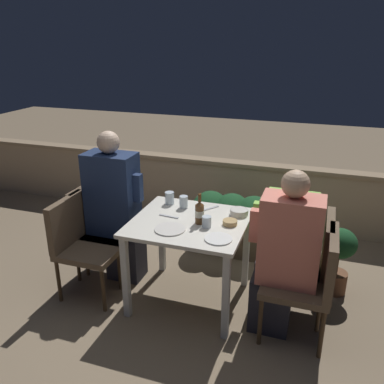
{
  "coord_description": "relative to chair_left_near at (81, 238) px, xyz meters",
  "views": [
    {
      "loc": [
        0.94,
        -2.73,
        2.08
      ],
      "look_at": [
        0.0,
        0.06,
        0.95
      ],
      "focal_mm": 38.0,
      "sensor_mm": 36.0,
      "label": 1
    }
  ],
  "objects": [
    {
      "name": "plate_0",
      "position": [
        0.82,
        -0.03,
        0.23
      ],
      "size": [
        0.24,
        0.24,
        0.01
      ],
      "color": "silver",
      "rests_on": "dining_table"
    },
    {
      "name": "chair_left_near",
      "position": [
        0.0,
        0.0,
        0.0
      ],
      "size": [
        0.48,
        0.48,
        0.84
      ],
      "color": "brown",
      "rests_on": "ground_plane"
    },
    {
      "name": "bowl_1",
      "position": [
        1.23,
        0.19,
        0.25
      ],
      "size": [
        0.11,
        0.11,
        0.04
      ],
      "color": "tan",
      "rests_on": "dining_table"
    },
    {
      "name": "glass_cup_2",
      "position": [
        0.64,
        0.43,
        0.28
      ],
      "size": [
        0.08,
        0.08,
        0.11
      ],
      "color": "silver",
      "rests_on": "dining_table"
    },
    {
      "name": "ground_plane",
      "position": [
        0.91,
        0.16,
        -0.51
      ],
      "size": [
        16.0,
        16.0,
        0.0
      ],
      "primitive_type": "plane",
      "color": "#847056"
    },
    {
      "name": "glass_cup_1",
      "position": [
        1.07,
        0.1,
        0.27
      ],
      "size": [
        0.07,
        0.07,
        0.09
      ],
      "color": "silver",
      "rests_on": "dining_table"
    },
    {
      "name": "beer_bottle",
      "position": [
        1.0,
        0.14,
        0.32
      ],
      "size": [
        0.07,
        0.07,
        0.24
      ],
      "color": "brown",
      "rests_on": "dining_table"
    },
    {
      "name": "dining_table",
      "position": [
        0.91,
        0.16,
        0.12
      ],
      "size": [
        0.89,
        0.82,
        0.73
      ],
      "color": "silver",
      "rests_on": "ground_plane"
    },
    {
      "name": "person_coral_top",
      "position": [
        1.67,
        0.02,
        0.13
      ],
      "size": [
        0.49,
        0.26,
        1.27
      ],
      "color": "#282833",
      "rests_on": "ground_plane"
    },
    {
      "name": "plate_1",
      "position": [
        1.21,
        -0.07,
        0.23
      ],
      "size": [
        0.2,
        0.2,
        0.01
      ],
      "color": "white",
      "rests_on": "dining_table"
    },
    {
      "name": "potted_plant",
      "position": [
        2.07,
        0.67,
        -0.14
      ],
      "size": [
        0.28,
        0.28,
        0.6
      ],
      "color": "brown",
      "rests_on": "ground_plane"
    },
    {
      "name": "glass_cup_0",
      "position": [
        0.78,
        0.39,
        0.28
      ],
      "size": [
        0.07,
        0.07,
        0.11
      ],
      "color": "silver",
      "rests_on": "dining_table"
    },
    {
      "name": "planter_hedge",
      "position": [
        1.03,
        1.1,
        -0.16
      ],
      "size": [
        0.82,
        0.47,
        0.61
      ],
      "color": "brown",
      "rests_on": "ground_plane"
    },
    {
      "name": "chair_left_far",
      "position": [
        -0.02,
        0.32,
        0.0
      ],
      "size": [
        0.48,
        0.48,
        0.84
      ],
      "color": "brown",
      "rests_on": "ground_plane"
    },
    {
      "name": "person_green_blouse",
      "position": [
        1.64,
        0.3,
        0.09
      ],
      "size": [
        0.48,
        0.26,
        1.18
      ],
      "color": "#282833",
      "rests_on": "ground_plane"
    },
    {
      "name": "chair_right_far",
      "position": [
        1.84,
        0.3,
        0.0
      ],
      "size": [
        0.48,
        0.48,
        0.84
      ],
      "color": "brown",
      "rests_on": "ground_plane"
    },
    {
      "name": "parapet_wall",
      "position": [
        0.91,
        1.84,
        -0.13
      ],
      "size": [
        9.0,
        0.18,
        0.74
      ],
      "color": "tan",
      "rests_on": "ground_plane"
    },
    {
      "name": "bowl_0",
      "position": [
        1.25,
        0.4,
        0.25
      ],
      "size": [
        0.15,
        0.15,
        0.05
      ],
      "color": "beige",
      "rests_on": "dining_table"
    },
    {
      "name": "person_navy_jumper",
      "position": [
        0.17,
        0.32,
        0.17
      ],
      "size": [
        0.5,
        0.26,
        1.36
      ],
      "color": "#282833",
      "rests_on": "ground_plane"
    },
    {
      "name": "chair_right_near",
      "position": [
        1.87,
        0.02,
        0.0
      ],
      "size": [
        0.48,
        0.48,
        0.84
      ],
      "color": "brown",
      "rests_on": "ground_plane"
    },
    {
      "name": "fork_1",
      "position": [
        1.0,
        0.44,
        0.23
      ],
      "size": [
        0.12,
        0.15,
        0.01
      ],
      "color": "silver",
      "rests_on": "dining_table"
    },
    {
      "name": "fork_0",
      "position": [
        0.73,
        0.18,
        0.23
      ],
      "size": [
        0.17,
        0.04,
        0.01
      ],
      "color": "silver",
      "rests_on": "dining_table"
    }
  ]
}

